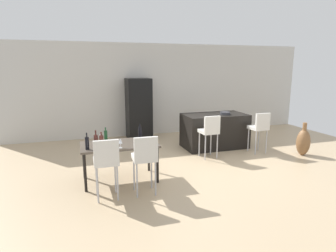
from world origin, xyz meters
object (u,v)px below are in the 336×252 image
at_px(wine_bottle_corner, 106,136).
at_px(wine_glass_middle, 120,141).
at_px(bar_chair_middle, 260,126).
at_px(wine_bottle_near, 96,140).
at_px(wine_bottle_inner, 101,142).
at_px(dining_chair_near, 106,159).
at_px(wine_glass_right, 112,142).
at_px(wine_glass_left, 101,135).
at_px(dining_chair_far, 145,156).
at_px(wine_bottle_end, 87,143).
at_px(wine_bottle_far, 140,132).
at_px(kitchen_island, 214,131).
at_px(dining_table, 119,147).
at_px(fruit_bowl, 225,113).
at_px(floor_vase, 303,142).
at_px(refrigerator, 139,109).
at_px(bar_chair_left, 210,130).

relative_size(wine_bottle_corner, wine_glass_middle, 1.70).
relative_size(bar_chair_middle, wine_bottle_corner, 3.56).
bearing_deg(wine_bottle_near, wine_glass_middle, -32.30).
bearing_deg(wine_bottle_inner, dining_chair_near, -87.28).
relative_size(wine_glass_middle, wine_glass_right, 1.00).
bearing_deg(wine_glass_left, dining_chair_far, -59.86).
bearing_deg(wine_bottle_end, wine_bottle_far, 25.78).
bearing_deg(dining_chair_near, wine_glass_left, 89.30).
bearing_deg(wine_glass_left, kitchen_island, 21.75).
height_order(kitchen_island, wine_bottle_corner, wine_bottle_corner).
distance_m(wine_bottle_near, wine_bottle_inner, 0.24).
height_order(wine_bottle_end, wine_glass_left, wine_bottle_end).
bearing_deg(wine_glass_left, dining_table, -46.69).
height_order(wine_bottle_far, wine_glass_left, wine_bottle_far).
height_order(wine_bottle_near, fruit_bowl, wine_bottle_near).
bearing_deg(wine_glass_right, wine_bottle_near, 135.12).
relative_size(dining_chair_near, floor_vase, 1.27).
bearing_deg(dining_chair_far, refrigerator, 79.33).
bearing_deg(wine_bottle_near, dining_table, 4.28).
relative_size(bar_chair_left, floor_vase, 1.27).
relative_size(bar_chair_middle, dining_table, 0.73).
height_order(dining_chair_near, fruit_bowl, dining_chair_near).
xyz_separation_m(bar_chair_left, floor_vase, (2.35, -0.49, -0.36)).
distance_m(bar_chair_middle, wine_bottle_far, 3.22).
xyz_separation_m(bar_chair_middle, floor_vase, (0.95, -0.49, -0.36)).
height_order(kitchen_island, dining_chair_far, dining_chair_far).
height_order(wine_bottle_inner, refrigerator, refrigerator).
relative_size(dining_table, dining_chair_far, 1.38).
height_order(dining_chair_far, floor_vase, dining_chair_far).
bearing_deg(fruit_bowl, wine_glass_right, -151.68).
distance_m(kitchen_island, wine_bottle_end, 3.89).
distance_m(kitchen_island, bar_chair_middle, 1.22).
bearing_deg(dining_chair_far, wine_bottle_corner, 119.90).
relative_size(dining_chair_far, floor_vase, 1.27).
relative_size(wine_bottle_inner, wine_bottle_end, 1.02).
relative_size(wine_bottle_inner, refrigerator, 0.17).
bearing_deg(floor_vase, refrigerator, 139.67).
distance_m(kitchen_island, dining_table, 3.25).
xyz_separation_m(bar_chair_middle, wine_glass_middle, (-3.68, -1.03, 0.17)).
height_order(refrigerator, floor_vase, refrigerator).
distance_m(dining_chair_near, floor_vase, 5.06).
distance_m(wine_bottle_far, wine_bottle_end, 1.19).
relative_size(wine_bottle_corner, floor_vase, 0.36).
distance_m(wine_glass_middle, fruit_bowl, 3.54).
bearing_deg(wine_bottle_near, bar_chair_left, 15.84).
height_order(wine_glass_left, fruit_bowl, fruit_bowl).
distance_m(bar_chair_middle, wine_glass_left, 4.00).
bearing_deg(wine_glass_left, floor_vase, -1.08).
height_order(kitchen_island, bar_chair_left, bar_chair_left).
xyz_separation_m(dining_chair_far, wine_bottle_far, (0.15, 1.06, 0.16)).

